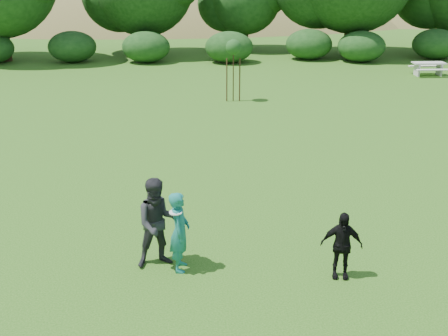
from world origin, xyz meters
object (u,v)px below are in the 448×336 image
at_px(sapling, 233,49).
at_px(picnic_table, 428,67).
at_px(player_grey, 158,223).
at_px(player_teal, 180,232).
at_px(player_black, 341,245).

relative_size(sapling, picnic_table, 1.58).
bearing_deg(picnic_table, player_grey, -124.61).
height_order(player_teal, sapling, sapling).
bearing_deg(player_black, picnic_table, 72.86).
distance_m(player_teal, picnic_table, 24.89).
bearing_deg(player_grey, player_teal, -38.68).
xyz_separation_m(player_black, picnic_table, (10.43, 21.25, -0.21)).
bearing_deg(sapling, player_black, -85.89).
bearing_deg(player_teal, picnic_table, -29.31).
bearing_deg(sapling, picnic_table, 25.89).
distance_m(player_grey, sapling, 15.24).
height_order(sapling, picnic_table, sapling).
bearing_deg(picnic_table, player_black, -116.14).
xyz_separation_m(sapling, picnic_table, (11.56, 5.61, -1.90)).
distance_m(player_black, sapling, 15.78).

